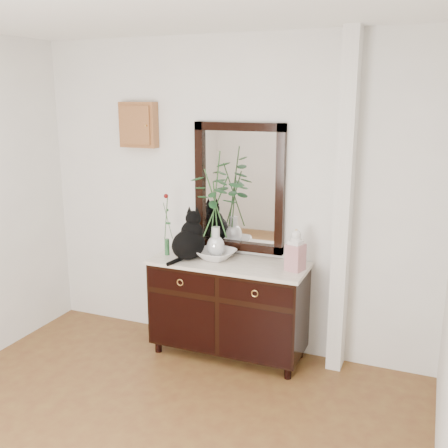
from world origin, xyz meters
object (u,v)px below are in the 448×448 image
at_px(sideboard, 228,304).
at_px(ginger_jar, 296,250).
at_px(lotus_bowl, 216,254).
at_px(cat, 188,235).

bearing_deg(sideboard, ginger_jar, 0.42).
distance_m(lotus_bowl, ginger_jar, 0.71).
bearing_deg(lotus_bowl, ginger_jar, -2.34).
bearing_deg(lotus_bowl, sideboard, -14.09).
xyz_separation_m(sideboard, ginger_jar, (0.57, 0.00, 0.55)).
bearing_deg(cat, lotus_bowl, 26.31).
bearing_deg(sideboard, cat, -173.86).
relative_size(lotus_bowl, ginger_jar, 0.96).
bearing_deg(lotus_bowl, cat, -162.33).
bearing_deg(ginger_jar, sideboard, -179.58).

